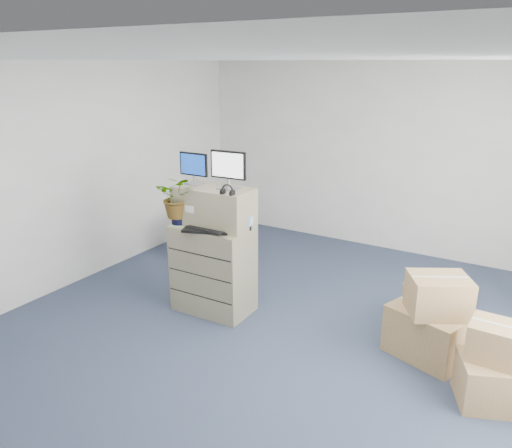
# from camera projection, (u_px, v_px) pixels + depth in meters

# --- Properties ---
(ground) EXTENTS (7.00, 7.00, 0.00)m
(ground) POSITION_uv_depth(u_px,v_px,m) (267.00, 350.00, 5.05)
(ground) COLOR #262C44
(ground) RESTS_ON ground
(wall_back) EXTENTS (6.00, 0.02, 2.80)m
(wall_back) POSITION_uv_depth(u_px,v_px,m) (384.00, 158.00, 7.47)
(wall_back) COLOR beige
(wall_back) RESTS_ON ground
(filing_cabinet_lower) EXTENTS (0.89, 0.55, 1.02)m
(filing_cabinet_lower) POSITION_uv_depth(u_px,v_px,m) (213.00, 269.00, 5.73)
(filing_cabinet_lower) COLOR #9A916A
(filing_cabinet_lower) RESTS_ON ground
(filing_cabinet_upper) EXTENTS (0.89, 0.45, 0.44)m
(filing_cabinet_upper) POSITION_uv_depth(u_px,v_px,m) (214.00, 207.00, 5.54)
(filing_cabinet_upper) COLOR #9A916A
(filing_cabinet_upper) RESTS_ON filing_cabinet_lower
(monitor_left) EXTENTS (0.36, 0.14, 0.36)m
(monitor_left) POSITION_uv_depth(u_px,v_px,m) (194.00, 167.00, 5.56)
(monitor_left) COLOR #99999E
(monitor_left) RESTS_ON filing_cabinet_upper
(monitor_right) EXTENTS (0.42, 0.17, 0.42)m
(monitor_right) POSITION_uv_depth(u_px,v_px,m) (228.00, 168.00, 5.34)
(monitor_right) COLOR #99999E
(monitor_right) RESTS_ON filing_cabinet_upper
(headphones) EXTENTS (0.14, 0.02, 0.14)m
(headphones) POSITION_uv_depth(u_px,v_px,m) (228.00, 191.00, 5.17)
(headphones) COLOR black
(headphones) RESTS_ON filing_cabinet_upper
(keyboard) EXTENTS (0.56, 0.38, 0.03)m
(keyboard) POSITION_uv_depth(u_px,v_px,m) (207.00, 230.00, 5.42)
(keyboard) COLOR black
(keyboard) RESTS_ON filing_cabinet_lower
(mouse) EXTENTS (0.09, 0.06, 0.03)m
(mouse) POSITION_uv_depth(u_px,v_px,m) (229.00, 232.00, 5.35)
(mouse) COLOR silver
(mouse) RESTS_ON filing_cabinet_lower
(water_bottle) EXTENTS (0.07, 0.07, 0.25)m
(water_bottle) POSITION_uv_depth(u_px,v_px,m) (223.00, 217.00, 5.50)
(water_bottle) COLOR gray
(water_bottle) RESTS_ON filing_cabinet_lower
(phone_dock) EXTENTS (0.06, 0.05, 0.14)m
(phone_dock) POSITION_uv_depth(u_px,v_px,m) (212.00, 220.00, 5.64)
(phone_dock) COLOR silver
(phone_dock) RESTS_ON filing_cabinet_lower
(external_drive) EXTENTS (0.25, 0.22, 0.06)m
(external_drive) POSITION_uv_depth(u_px,v_px,m) (243.00, 225.00, 5.51)
(external_drive) COLOR black
(external_drive) RESTS_ON filing_cabinet_lower
(tissue_box) EXTENTS (0.28, 0.19, 0.10)m
(tissue_box) POSITION_uv_depth(u_px,v_px,m) (241.00, 220.00, 5.44)
(tissue_box) COLOR #3E9BD4
(tissue_box) RESTS_ON external_drive
(potted_plant) EXTENTS (0.57, 0.60, 0.46)m
(potted_plant) POSITION_uv_depth(u_px,v_px,m) (178.00, 202.00, 5.56)
(potted_plant) COLOR #9FBF9A
(potted_plant) RESTS_ON filing_cabinet_lower
(office_chair) EXTENTS (0.71, 0.66, 0.72)m
(office_chair) POSITION_uv_depth(u_px,v_px,m) (215.00, 237.00, 7.25)
(office_chair) COLOR #58585D
(office_chair) RESTS_ON ground
(cardboard_boxes) EXTENTS (2.02, 1.71, 0.87)m
(cardboard_boxes) POSITION_uv_depth(u_px,v_px,m) (464.00, 340.00, 4.65)
(cardboard_boxes) COLOR olive
(cardboard_boxes) RESTS_ON ground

